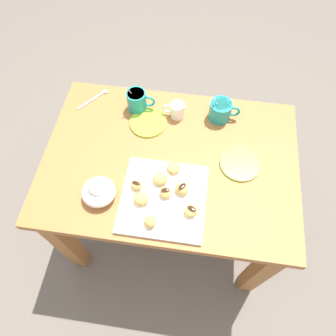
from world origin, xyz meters
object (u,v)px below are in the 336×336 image
(beignet_1, at_px, (191,211))
(ice_cream_bowl, at_px, (98,191))
(beignet_0, at_px, (137,185))
(beignet_4, at_px, (174,167))
(pastry_plate_square, at_px, (163,198))
(saucer_lime_right, at_px, (148,123))
(coffee_mug_teal_left, at_px, (137,100))
(saucer_lime_left, at_px, (240,164))
(coffee_mug_teal_right, at_px, (221,110))
(cream_pitcher_white, at_px, (177,110))
(beignet_2, at_px, (141,198))
(beignet_6, at_px, (182,189))
(beignet_5, at_px, (165,192))
(beignet_7, at_px, (160,179))
(dining_table, at_px, (170,175))
(beignet_3, at_px, (150,221))

(beignet_1, bearing_deg, ice_cream_bowl, 176.07)
(beignet_0, distance_m, beignet_4, 0.16)
(pastry_plate_square, relative_size, ice_cream_bowl, 2.49)
(pastry_plate_square, height_order, saucer_lime_right, pastry_plate_square)
(coffee_mug_teal_left, relative_size, saucer_lime_right, 0.91)
(saucer_lime_left, bearing_deg, saucer_lime_right, 159.36)
(saucer_lime_left, bearing_deg, coffee_mug_teal_right, 112.80)
(coffee_mug_teal_left, bearing_deg, ice_cream_bowl, -97.72)
(saucer_lime_right, xyz_separation_m, beignet_0, (0.01, -0.32, 0.03))
(coffee_mug_teal_right, distance_m, ice_cream_bowl, 0.61)
(cream_pitcher_white, bearing_deg, beignet_2, -100.09)
(coffee_mug_teal_right, xyz_separation_m, saucer_lime_left, (0.10, -0.23, -0.04))
(pastry_plate_square, distance_m, beignet_0, 0.11)
(cream_pitcher_white, bearing_deg, saucer_lime_left, -36.76)
(beignet_0, height_order, beignet_4, beignet_0)
(coffee_mug_teal_right, distance_m, cream_pitcher_white, 0.19)
(beignet_2, bearing_deg, ice_cream_bowl, 178.66)
(cream_pitcher_white, xyz_separation_m, beignet_6, (0.07, -0.37, -0.00))
(coffee_mug_teal_left, relative_size, beignet_5, 3.04)
(coffee_mug_teal_left, xyz_separation_m, beignet_6, (0.24, -0.39, -0.01))
(saucer_lime_right, xyz_separation_m, beignet_4, (0.14, -0.22, 0.03))
(coffee_mug_teal_left, xyz_separation_m, beignet_7, (0.16, -0.36, -0.02))
(dining_table, height_order, saucer_lime_right, saucer_lime_right)
(pastry_plate_square, bearing_deg, saucer_lime_right, 108.77)
(ice_cream_bowl, bearing_deg, beignet_2, -1.34)
(beignet_1, height_order, beignet_5, beignet_5)
(coffee_mug_teal_left, xyz_separation_m, beignet_4, (0.20, -0.30, -0.02))
(pastry_plate_square, relative_size, beignet_4, 5.81)
(beignet_2, bearing_deg, saucer_lime_right, 96.41)
(coffee_mug_teal_right, bearing_deg, cream_pitcher_white, -174.29)
(beignet_0, distance_m, beignet_7, 0.09)
(coffee_mug_teal_right, xyz_separation_m, beignet_0, (-0.29, -0.40, -0.01))
(dining_table, bearing_deg, saucer_lime_right, 125.91)
(saucer_lime_right, height_order, beignet_6, beignet_6)
(ice_cream_bowl, relative_size, beignet_7, 2.26)
(beignet_3, bearing_deg, beignet_6, 56.08)
(beignet_5, bearing_deg, coffee_mug_teal_right, 66.55)
(coffee_mug_teal_left, xyz_separation_m, beignet_0, (0.07, -0.40, -0.02))
(coffee_mug_teal_left, xyz_separation_m, cream_pitcher_white, (0.18, -0.02, -0.01))
(saucer_lime_right, distance_m, beignet_2, 0.37)
(beignet_7, bearing_deg, pastry_plate_square, -73.60)
(saucer_lime_left, xyz_separation_m, beignet_6, (-0.22, -0.16, 0.03))
(beignet_1, bearing_deg, beignet_3, -155.92)
(dining_table, xyz_separation_m, coffee_mug_teal_right, (0.18, 0.24, 0.18))
(pastry_plate_square, xyz_separation_m, beignet_3, (-0.03, -0.11, 0.03))
(coffee_mug_teal_left, bearing_deg, beignet_3, -74.42)
(pastry_plate_square, bearing_deg, coffee_mug_teal_right, 66.35)
(beignet_3, height_order, beignet_4, beignet_3)
(beignet_0, relative_size, beignet_7, 0.82)
(pastry_plate_square, distance_m, cream_pitcher_white, 0.41)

